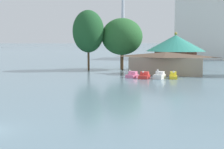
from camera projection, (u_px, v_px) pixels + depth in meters
pedal_boat_pink at (132, 75)px, 57.90m from camera, size 2.26×2.62×1.52m
pedal_boat_red at (144, 76)px, 56.53m from camera, size 1.79×2.74×1.43m
pedal_boat_white at (160, 76)px, 56.04m from camera, size 2.08×2.67×1.78m
pedal_boat_yellow at (173, 76)px, 56.36m from camera, size 1.71×3.04×1.51m
boathouse at (166, 63)px, 62.80m from camera, size 15.40×5.93×4.56m
green_roof_pavilion at (175, 50)px, 73.24m from camera, size 13.79×13.79×8.83m
shoreline_tree_tall_left at (88, 31)px, 71.64m from camera, size 7.21×7.21×13.80m
shoreline_tree_mid at (122, 37)px, 73.57m from camera, size 9.66×9.66×12.10m
background_building_block at (220, 27)px, 119.85m from camera, size 33.14×19.49×24.16m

